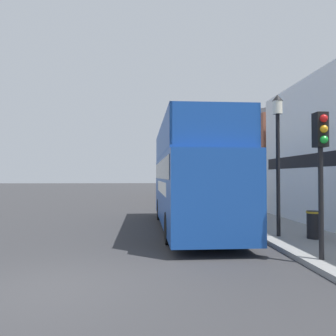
% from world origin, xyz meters
% --- Properties ---
extents(ground_plane, '(144.00, 144.00, 0.00)m').
position_xyz_m(ground_plane, '(0.00, 21.00, 0.00)').
color(ground_plane, '#333335').
extents(sidewalk, '(2.86, 108.00, 0.14)m').
position_xyz_m(sidewalk, '(7.04, 18.00, 0.07)').
color(sidewalk, gray).
rests_on(sidewalk, ground_plane).
extents(brick_terrace_rear, '(6.00, 22.27, 8.30)m').
position_xyz_m(brick_terrace_rear, '(11.47, 22.99, 4.15)').
color(brick_terrace_rear, '#935642').
rests_on(brick_terrace_rear, ground_plane).
extents(tour_bus, '(2.64, 9.86, 4.19)m').
position_xyz_m(tour_bus, '(3.62, 6.94, 1.88)').
color(tour_bus, '#19479E').
rests_on(tour_bus, ground_plane).
extents(parked_car_ahead_of_bus, '(1.80, 4.54, 1.38)m').
position_xyz_m(parked_car_ahead_of_bus, '(4.51, 15.58, 0.66)').
color(parked_car_ahead_of_bus, black).
rests_on(parked_car_ahead_of_bus, ground_plane).
extents(traffic_signal, '(0.28, 0.42, 3.59)m').
position_xyz_m(traffic_signal, '(6.05, 1.26, 2.77)').
color(traffic_signal, black).
rests_on(traffic_signal, sidewalk).
extents(lamp_post_nearest, '(0.35, 0.35, 4.81)m').
position_xyz_m(lamp_post_nearest, '(6.25, 4.38, 3.45)').
color(lamp_post_nearest, black).
rests_on(lamp_post_nearest, sidewalk).
extents(lamp_post_second, '(0.35, 0.35, 5.15)m').
position_xyz_m(lamp_post_second, '(6.09, 13.08, 3.65)').
color(lamp_post_second, black).
rests_on(lamp_post_second, sidewalk).
extents(litter_bin, '(0.48, 0.48, 0.89)m').
position_xyz_m(litter_bin, '(7.22, 3.87, 0.62)').
color(litter_bin, black).
rests_on(litter_bin, sidewalk).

